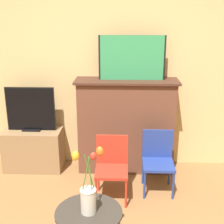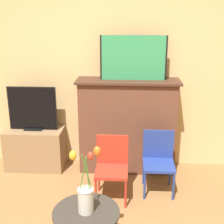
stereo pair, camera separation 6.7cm
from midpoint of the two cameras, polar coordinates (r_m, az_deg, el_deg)
wall_back at (r=3.79m, az=1.12°, el=9.69°), size 8.00×0.06×2.70m
fireplace_mantel at (r=3.79m, az=3.34°, el=-2.34°), size 1.20×0.38×1.14m
painting at (r=3.59m, az=4.48°, el=9.83°), size 0.76×0.03×0.50m
tv_stand at (r=4.05m, az=-13.34°, el=-6.47°), size 0.71×0.37×0.51m
tv_monitor at (r=3.87m, az=-13.86°, el=0.51°), size 0.59×0.12×0.54m
chair_red at (r=3.30m, az=0.58°, el=-9.51°), size 0.33×0.33×0.67m
chair_blue at (r=3.46m, az=9.04°, el=-8.34°), size 0.33×0.33×0.67m
vase_tulips at (r=2.40m, az=-3.99°, el=-14.43°), size 0.23×0.15×0.52m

